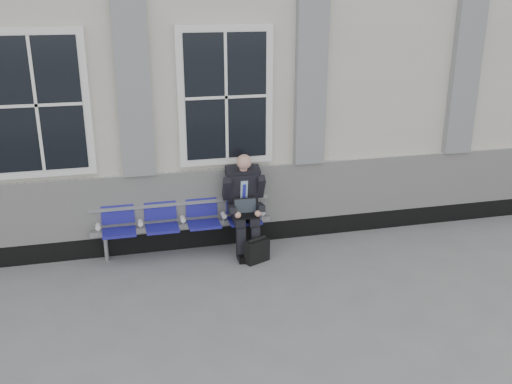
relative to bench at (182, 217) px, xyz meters
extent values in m
plane|color=slate|center=(0.35, -1.32, -0.55)|extent=(70.00, 70.00, 0.00)
cube|color=beige|center=(0.35, 2.18, 1.55)|extent=(14.00, 4.00, 4.20)
cube|color=black|center=(0.35, 0.15, -0.40)|extent=(14.00, 0.10, 0.30)
cube|color=silver|center=(0.35, 0.14, 0.20)|extent=(14.00, 0.08, 0.90)
cube|color=gray|center=(-0.55, 0.12, 1.85)|extent=(0.45, 0.14, 2.40)
cube|color=gray|center=(1.95, 0.12, 1.85)|extent=(0.45, 0.14, 2.40)
cube|color=gray|center=(4.45, 0.12, 1.85)|extent=(0.45, 0.14, 2.40)
cube|color=white|center=(-1.80, 0.14, 1.70)|extent=(1.35, 0.10, 1.95)
cube|color=black|center=(-1.80, 0.09, 1.70)|extent=(1.15, 0.02, 1.75)
cube|color=white|center=(0.70, 0.14, 1.70)|extent=(1.35, 0.10, 1.95)
cube|color=black|center=(0.70, 0.09, 1.70)|extent=(1.15, 0.02, 1.75)
cube|color=#9EA0A3|center=(0.00, -0.02, -0.13)|extent=(2.60, 0.07, 0.07)
cube|color=#9EA0A3|center=(0.00, 0.10, 0.18)|extent=(2.60, 0.05, 0.05)
cylinder|color=#9EA0A3|center=(-1.10, -0.02, -0.36)|extent=(0.06, 0.06, 0.39)
cylinder|color=#9EA0A3|center=(1.10, -0.02, -0.36)|extent=(0.06, 0.06, 0.39)
cube|color=navy|center=(-0.90, -0.10, -0.10)|extent=(0.46, 0.42, 0.07)
cube|color=navy|center=(-0.90, 0.11, 0.16)|extent=(0.46, 0.10, 0.40)
cube|color=navy|center=(-0.30, -0.10, -0.10)|extent=(0.46, 0.42, 0.07)
cube|color=navy|center=(-0.30, 0.11, 0.16)|extent=(0.46, 0.10, 0.40)
cube|color=navy|center=(0.30, -0.10, -0.10)|extent=(0.46, 0.42, 0.07)
cube|color=navy|center=(0.30, 0.11, 0.16)|extent=(0.46, 0.10, 0.40)
cube|color=navy|center=(0.90, -0.10, -0.10)|extent=(0.46, 0.42, 0.07)
cube|color=navy|center=(0.90, 0.11, 0.16)|extent=(0.46, 0.10, 0.40)
cylinder|color=white|center=(-1.18, -0.07, 0.00)|extent=(0.07, 0.12, 0.07)
cylinder|color=white|center=(-0.60, -0.07, 0.00)|extent=(0.07, 0.12, 0.07)
cylinder|color=white|center=(0.00, -0.07, 0.00)|extent=(0.07, 0.12, 0.07)
cylinder|color=white|center=(0.60, -0.07, 0.00)|extent=(0.07, 0.12, 0.07)
cylinder|color=white|center=(1.18, -0.07, 0.00)|extent=(0.07, 0.12, 0.07)
cube|color=black|center=(0.77, -0.49, -0.51)|extent=(0.13, 0.27, 0.09)
cube|color=black|center=(0.98, -0.50, -0.51)|extent=(0.13, 0.27, 0.09)
cube|color=black|center=(0.78, -0.43, -0.31)|extent=(0.13, 0.14, 0.47)
cube|color=black|center=(0.98, -0.44, -0.31)|extent=(0.13, 0.14, 0.47)
cube|color=black|center=(0.79, -0.20, -0.01)|extent=(0.17, 0.47, 0.14)
cube|color=black|center=(0.99, -0.21, -0.01)|extent=(0.17, 0.47, 0.14)
cube|color=black|center=(0.90, 0.00, 0.33)|extent=(0.45, 0.37, 0.65)
cube|color=#B2D7EA|center=(0.89, -0.13, 0.35)|extent=(0.11, 0.10, 0.37)
cube|color=#282ABA|center=(0.89, -0.14, 0.33)|extent=(0.05, 0.08, 0.30)
cube|color=black|center=(0.90, -0.03, 0.64)|extent=(0.50, 0.27, 0.15)
cylinder|color=#D79B86|center=(0.90, -0.08, 0.71)|extent=(0.11, 0.11, 0.10)
sphere|color=#D79B86|center=(0.89, -0.15, 0.81)|extent=(0.22, 0.22, 0.22)
cube|color=black|center=(0.65, -0.09, 0.41)|extent=(0.12, 0.30, 0.38)
cube|color=black|center=(1.14, -0.12, 0.41)|extent=(0.12, 0.30, 0.38)
cube|color=black|center=(0.68, -0.28, 0.16)|extent=(0.11, 0.32, 0.14)
cube|color=black|center=(1.09, -0.30, 0.16)|extent=(0.11, 0.32, 0.14)
sphere|color=#D79B86|center=(0.74, -0.43, 0.12)|extent=(0.09, 0.09, 0.09)
sphere|color=#D79B86|center=(1.02, -0.44, 0.12)|extent=(0.09, 0.09, 0.09)
cube|color=black|center=(0.88, -0.35, 0.07)|extent=(0.35, 0.25, 0.02)
cube|color=black|center=(0.89, -0.23, 0.18)|extent=(0.34, 0.11, 0.22)
cube|color=black|center=(0.89, -0.24, 0.18)|extent=(0.31, 0.09, 0.18)
cube|color=black|center=(0.97, -0.58, -0.39)|extent=(0.39, 0.28, 0.32)
cylinder|color=black|center=(0.97, -0.58, -0.21)|extent=(0.28, 0.17, 0.06)
camera|label=1|loc=(-0.82, -7.70, 3.07)|focal=40.00mm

